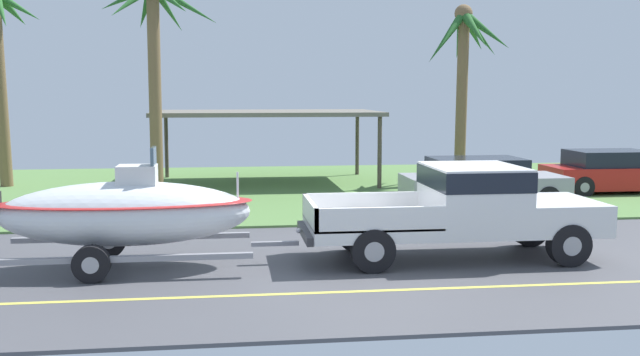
{
  "coord_description": "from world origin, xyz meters",
  "views": [
    {
      "loc": [
        -2.65,
        -13.23,
        3.23
      ],
      "look_at": [
        -0.8,
        1.09,
        1.53
      ],
      "focal_mm": 41.11,
      "sensor_mm": 36.0,
      "label": 1
    }
  ],
  "objects_px": {
    "parked_sedan_near": "(482,183)",
    "parked_sedan_far": "(613,172)",
    "pickup_truck_towing": "(471,206)",
    "palm_tree_mid": "(464,51)",
    "palm_tree_near_left": "(155,37)",
    "boat_on_trailer": "(124,213)",
    "carport_awning": "(266,114)"
  },
  "relations": [
    {
      "from": "pickup_truck_towing",
      "to": "carport_awning",
      "type": "relative_size",
      "value": 0.76
    },
    {
      "from": "parked_sedan_far",
      "to": "parked_sedan_near",
      "type": "bearing_deg",
      "value": -158.08
    },
    {
      "from": "palm_tree_near_left",
      "to": "palm_tree_mid",
      "type": "relative_size",
      "value": 1.07
    },
    {
      "from": "parked_sedan_near",
      "to": "palm_tree_mid",
      "type": "relative_size",
      "value": 0.73
    },
    {
      "from": "boat_on_trailer",
      "to": "palm_tree_mid",
      "type": "height_order",
      "value": "palm_tree_mid"
    },
    {
      "from": "parked_sedan_near",
      "to": "parked_sedan_far",
      "type": "xyz_separation_m",
      "value": [
        5.1,
        2.05,
        -0.0
      ]
    },
    {
      "from": "pickup_truck_towing",
      "to": "parked_sedan_near",
      "type": "distance_m",
      "value": 6.72
    },
    {
      "from": "palm_tree_mid",
      "to": "parked_sedan_near",
      "type": "bearing_deg",
      "value": -102.04
    },
    {
      "from": "carport_awning",
      "to": "palm_tree_near_left",
      "type": "distance_m",
      "value": 5.14
    },
    {
      "from": "pickup_truck_towing",
      "to": "palm_tree_near_left",
      "type": "relative_size",
      "value": 0.88
    },
    {
      "from": "boat_on_trailer",
      "to": "carport_awning",
      "type": "relative_size",
      "value": 0.75
    },
    {
      "from": "parked_sedan_near",
      "to": "palm_tree_near_left",
      "type": "bearing_deg",
      "value": 162.56
    },
    {
      "from": "pickup_truck_towing",
      "to": "boat_on_trailer",
      "type": "distance_m",
      "value": 6.58
    },
    {
      "from": "parked_sedan_near",
      "to": "palm_tree_near_left",
      "type": "height_order",
      "value": "palm_tree_near_left"
    },
    {
      "from": "parked_sedan_near",
      "to": "carport_awning",
      "type": "distance_m",
      "value": 8.38
    },
    {
      "from": "boat_on_trailer",
      "to": "parked_sedan_far",
      "type": "distance_m",
      "value": 16.4
    },
    {
      "from": "carport_awning",
      "to": "parked_sedan_far",
      "type": "bearing_deg",
      "value": -19.1
    },
    {
      "from": "palm_tree_mid",
      "to": "palm_tree_near_left",
      "type": "bearing_deg",
      "value": -168.16
    },
    {
      "from": "palm_tree_near_left",
      "to": "pickup_truck_towing",
      "type": "bearing_deg",
      "value": -53.46
    },
    {
      "from": "pickup_truck_towing",
      "to": "parked_sedan_far",
      "type": "xyz_separation_m",
      "value": [
        7.57,
        8.29,
        -0.35
      ]
    },
    {
      "from": "parked_sedan_near",
      "to": "palm_tree_near_left",
      "type": "xyz_separation_m",
      "value": [
        -9.24,
        2.9,
        4.19
      ]
    },
    {
      "from": "parked_sedan_near",
      "to": "pickup_truck_towing",
      "type": "bearing_deg",
      "value": -111.53
    },
    {
      "from": "parked_sedan_far",
      "to": "palm_tree_near_left",
      "type": "bearing_deg",
      "value": 176.62
    },
    {
      "from": "pickup_truck_towing",
      "to": "parked_sedan_far",
      "type": "bearing_deg",
      "value": 47.62
    },
    {
      "from": "parked_sedan_near",
      "to": "carport_awning",
      "type": "relative_size",
      "value": 0.59
    },
    {
      "from": "palm_tree_near_left",
      "to": "palm_tree_mid",
      "type": "bearing_deg",
      "value": 11.84
    },
    {
      "from": "carport_awning",
      "to": "parked_sedan_near",
      "type": "bearing_deg",
      "value": -45.28
    },
    {
      "from": "pickup_truck_towing",
      "to": "boat_on_trailer",
      "type": "bearing_deg",
      "value": 180.0
    },
    {
      "from": "palm_tree_near_left",
      "to": "palm_tree_mid",
      "type": "height_order",
      "value": "palm_tree_near_left"
    },
    {
      "from": "boat_on_trailer",
      "to": "carport_awning",
      "type": "height_order",
      "value": "carport_awning"
    },
    {
      "from": "pickup_truck_towing",
      "to": "carport_awning",
      "type": "bearing_deg",
      "value": 105.31
    },
    {
      "from": "pickup_truck_towing",
      "to": "palm_tree_near_left",
      "type": "height_order",
      "value": "palm_tree_near_left"
    }
  ]
}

